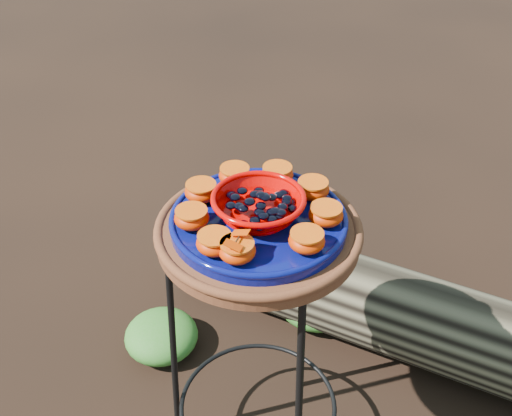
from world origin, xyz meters
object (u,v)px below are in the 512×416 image
Objects in this scene: plant_stand at (258,352)px; cobalt_plate at (258,222)px; driftwood_log at (393,310)px; red_bowl at (258,207)px; terracotta_saucer at (258,233)px.

plant_stand is 0.40m from cobalt_plate.
plant_stand is 0.58m from driftwood_log.
plant_stand is 3.88× the size of red_bowl.
cobalt_plate is 2.00× the size of red_bowl.
cobalt_plate is 0.82m from driftwood_log.
terracotta_saucer is at bearing 0.00° from plant_stand.
terracotta_saucer is at bearing 0.00° from cobalt_plate.
cobalt_plate is at bearing -104.44° from driftwood_log.
terracotta_saucer is 0.03m from cobalt_plate.
red_bowl is 0.85m from driftwood_log.
red_bowl is at bearing -104.44° from driftwood_log.
plant_stand is 0.43m from red_bowl.
driftwood_log is (0.14, 0.53, -0.58)m from terracotta_saucer.
cobalt_plate reaches higher than plant_stand.
driftwood_log is at bearing 75.56° from cobalt_plate.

